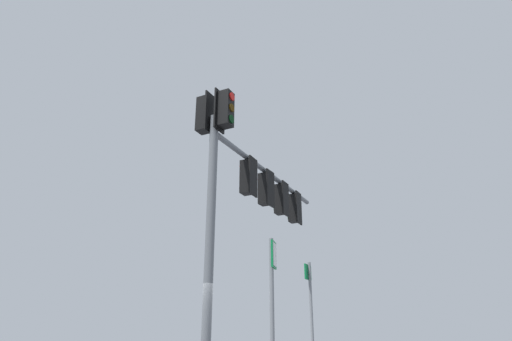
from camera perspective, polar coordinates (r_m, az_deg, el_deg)
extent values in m
cylinder|color=slate|center=(9.44, -6.04, -10.23)|extent=(0.20, 0.20, 6.36)
cylinder|color=slate|center=(12.77, 1.79, -0.52)|extent=(5.99, 1.29, 0.14)
cube|color=black|center=(10.73, -6.72, 7.16)|extent=(0.35, 0.35, 0.90)
cube|color=black|center=(10.65, -5.95, 7.37)|extent=(0.44, 0.12, 1.04)
cylinder|color=red|center=(10.96, -7.38, 8.34)|extent=(0.20, 0.07, 0.20)
cylinder|color=#3C2703|center=(10.82, -7.45, 6.96)|extent=(0.20, 0.07, 0.20)
cylinder|color=black|center=(10.68, -7.53, 5.54)|extent=(0.20, 0.07, 0.20)
cube|color=black|center=(10.45, -3.94, 7.91)|extent=(0.35, 0.35, 0.90)
cube|color=black|center=(10.53, -4.74, 7.70)|extent=(0.44, 0.12, 1.04)
cylinder|color=red|center=(10.52, -3.11, 9.54)|extent=(0.20, 0.07, 0.20)
cylinder|color=#3C2703|center=(10.37, -3.15, 8.12)|extent=(0.20, 0.07, 0.20)
cylinder|color=black|center=(10.23, -3.18, 6.66)|extent=(0.20, 0.07, 0.20)
cube|color=black|center=(11.42, -1.14, -0.89)|extent=(0.35, 0.35, 0.90)
cube|color=black|center=(11.35, -0.38, -0.75)|extent=(0.44, 0.11, 1.04)
cylinder|color=red|center=(11.60, -1.86, 0.38)|extent=(0.20, 0.06, 0.20)
cylinder|color=#3C2703|center=(11.49, -1.88, -1.01)|extent=(0.20, 0.06, 0.20)
cylinder|color=black|center=(11.39, -1.90, -2.43)|extent=(0.20, 0.06, 0.20)
cube|color=black|center=(12.31, 1.17, -2.43)|extent=(0.36, 0.36, 0.90)
cube|color=black|center=(12.23, 1.87, -2.30)|extent=(0.44, 0.14, 1.04)
cylinder|color=red|center=(12.48, 0.49, -1.25)|extent=(0.20, 0.07, 0.20)
cylinder|color=#3C2703|center=(12.38, 0.49, -2.55)|extent=(0.20, 0.07, 0.20)
cylinder|color=black|center=(12.29, 0.49, -3.87)|extent=(0.20, 0.07, 0.20)
cube|color=black|center=(13.22, 3.17, -3.76)|extent=(0.35, 0.35, 0.90)
cube|color=black|center=(13.15, 3.85, -3.65)|extent=(0.44, 0.12, 1.04)
cylinder|color=red|center=(13.37, 2.49, -2.63)|extent=(0.20, 0.07, 0.20)
cylinder|color=#3C2703|center=(13.28, 2.51, -3.86)|extent=(0.20, 0.07, 0.20)
cylinder|color=black|center=(13.19, 2.53, -5.10)|extent=(0.20, 0.07, 0.20)
cube|color=black|center=(14.15, 4.91, -4.91)|extent=(0.34, 0.34, 0.90)
cube|color=black|center=(14.09, 5.56, -4.82)|extent=(0.44, 0.11, 1.04)
cylinder|color=red|center=(14.29, 4.25, -3.84)|extent=(0.20, 0.06, 0.20)
cylinder|color=#3C2703|center=(14.20, 4.29, -5.00)|extent=(0.20, 0.06, 0.20)
cylinder|color=black|center=(14.12, 4.32, -6.17)|extent=(0.20, 0.06, 0.20)
cylinder|color=slate|center=(10.41, 7.29, -20.21)|extent=(0.07, 0.07, 3.12)
cube|color=#0C7238|center=(10.54, 6.73, -12.94)|extent=(0.38, 0.10, 0.35)
cube|color=white|center=(10.54, 6.65, -12.95)|extent=(0.32, 0.07, 0.29)
cylinder|color=slate|center=(7.08, 2.12, -20.50)|extent=(0.07, 0.07, 2.95)
cube|color=#0C7238|center=(7.19, 2.31, -10.82)|extent=(0.31, 0.04, 0.43)
cube|color=white|center=(7.19, 2.43, -10.82)|extent=(0.25, 0.02, 0.37)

